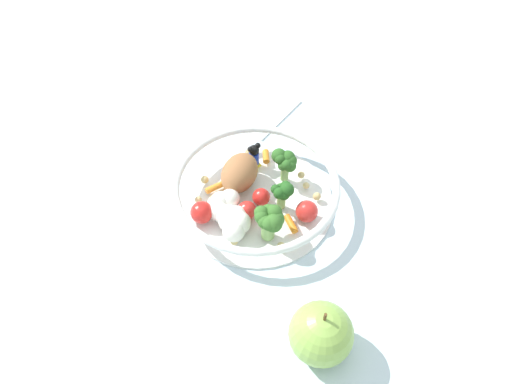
% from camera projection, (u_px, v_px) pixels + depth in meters
% --- Properties ---
extents(ground_plane, '(2.40, 2.40, 0.00)m').
position_uv_depth(ground_plane, '(244.00, 206.00, 0.73)').
color(ground_plane, silver).
extents(food_container, '(0.24, 0.24, 0.06)m').
position_uv_depth(food_container, '(253.00, 194.00, 0.71)').
color(food_container, white).
rests_on(food_container, ground_plane).
extents(loose_apple, '(0.08, 0.08, 0.09)m').
position_uv_depth(loose_apple, '(321.00, 334.00, 0.57)').
color(loose_apple, '#8CB74C').
rests_on(loose_apple, ground_plane).
extents(folded_napkin, '(0.13, 0.12, 0.01)m').
position_uv_depth(folded_napkin, '(258.00, 108.00, 0.87)').
color(folded_napkin, white).
rests_on(folded_napkin, ground_plane).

